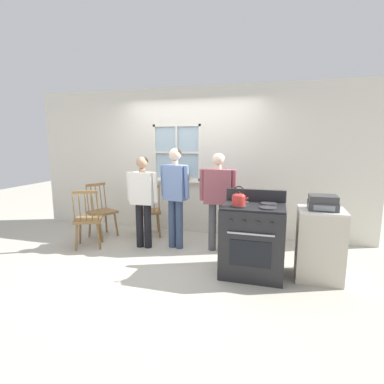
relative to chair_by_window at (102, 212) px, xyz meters
name	(u,v)px	position (x,y,z in m)	size (l,w,h in m)	color
ground_plane	(166,258)	(1.49, -0.64, -0.45)	(16.00, 16.00, 0.00)	#B2AD9E
wall_back	(193,162)	(1.51, 0.76, 0.89)	(6.40, 0.16, 2.70)	silver
chair_by_window	(102,212)	(0.00, 0.00, 0.00)	(0.54, 0.55, 0.97)	olive
chair_near_wall	(88,220)	(0.10, -0.55, 0.00)	(0.55, 0.55, 0.97)	olive
chair_center_cluster	(149,212)	(0.81, 0.26, 0.00)	(0.55, 0.55, 0.97)	olive
person_elderly_left	(143,194)	(0.97, -0.30, 0.43)	(0.52, 0.22, 1.49)	black
person_teen_center	(175,189)	(1.48, -0.18, 0.52)	(0.51, 0.27, 1.62)	#384766
person_adult_right	(218,193)	(2.16, -0.11, 0.47)	(0.58, 0.24, 1.55)	#4C4C51
stove	(253,239)	(2.77, -0.83, 0.02)	(0.79, 0.68, 1.08)	#232326
kettle	(239,199)	(2.59, -0.96, 0.57)	(0.21, 0.17, 0.25)	red
potted_plant	(185,175)	(1.38, 0.67, 0.64)	(0.13, 0.13, 0.30)	#935B3D
side_counter	(319,244)	(3.59, -0.72, 0.00)	(0.55, 0.50, 0.90)	beige
stereo	(323,203)	(3.59, -0.74, 0.53)	(0.34, 0.29, 0.18)	#38383A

